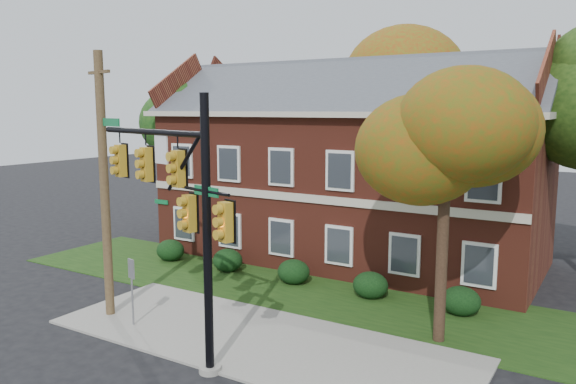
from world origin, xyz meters
The scene contains 15 objects.
ground centered at (0.00, 0.00, 0.00)m, with size 120.00×120.00×0.00m, color black.
sidewalk centered at (0.00, 1.00, 0.04)m, with size 14.00×5.00×0.08m, color gray.
grass_strip centered at (0.00, 6.00, 0.02)m, with size 30.00×6.00×0.04m, color #193811.
apartment_building centered at (-2.00, 11.95, 4.99)m, with size 18.80×8.80×9.74m.
hedge_far_left centered at (-9.00, 6.70, 0.53)m, with size 1.40×1.26×1.05m, color black.
hedge_left centered at (-5.50, 6.70, 0.53)m, with size 1.40×1.26×1.05m, color black.
hedge_center centered at (-2.00, 6.70, 0.53)m, with size 1.40×1.26×1.05m, color black.
hedge_right centered at (1.50, 6.70, 0.53)m, with size 1.40×1.26×1.05m, color black.
hedge_far_right centered at (5.00, 6.70, 0.53)m, with size 1.40×1.26×1.05m, color black.
tree_near_right centered at (5.22, 3.87, 6.67)m, with size 4.50×4.25×8.58m.
tree_left_rear centered at (-11.73, 10.84, 6.68)m, with size 5.40×5.10×8.88m.
tree_far_rear centered at (-0.66, 19.79, 8.84)m, with size 6.84×6.46×11.52m.
traffic_signal centered at (-1.23, -1.11, 4.83)m, with size 6.78×1.99×7.78m.
utility_pole centered at (-5.73, 0.10, 4.72)m, with size 1.43×0.47×9.30m.
sign_post centered at (-4.23, -0.22, 1.61)m, with size 0.35×0.12×2.38m.
Camera 1 is at (9.74, -13.05, 7.36)m, focal length 35.00 mm.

